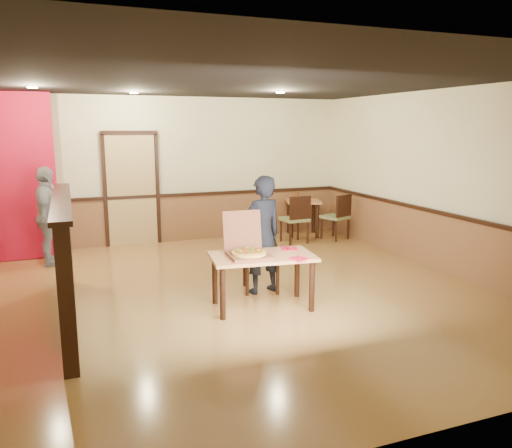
{
  "coord_description": "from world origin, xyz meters",
  "views": [
    {
      "loc": [
        -1.92,
        -6.15,
        2.22
      ],
      "look_at": [
        0.41,
        0.0,
        0.94
      ],
      "focal_mm": 35.0,
      "sensor_mm": 36.0,
      "label": 1
    }
  ],
  "objects": [
    {
      "name": "red_accent_panel",
      "position": [
        -2.9,
        3.0,
        1.4
      ],
      "size": [
        1.6,
        0.2,
        2.78
      ],
      "primitive_type": "cube",
      "color": "#BB0D2D",
      "rests_on": "floor"
    },
    {
      "name": "condiment",
      "position": [
        2.53,
        3.17,
        0.81
      ],
      "size": [
        0.06,
        0.06,
        0.14
      ],
      "primitive_type": "cylinder",
      "color": "brown",
      "rests_on": "side_table"
    },
    {
      "name": "floor",
      "position": [
        0.0,
        0.0,
        0.0
      ],
      "size": [
        7.0,
        7.0,
        0.0
      ],
      "primitive_type": "plane",
      "color": "#A57840",
      "rests_on": "ground"
    },
    {
      "name": "napkin_far",
      "position": [
        0.7,
        -0.44,
        0.68
      ],
      "size": [
        0.26,
        0.26,
        0.01
      ],
      "rotation": [
        0.0,
        0.0,
        -0.28
      ],
      "color": "red",
      "rests_on": "main_table"
    },
    {
      "name": "ceiling",
      "position": [
        0.0,
        0.0,
        2.8
      ],
      "size": [
        7.0,
        7.0,
        0.0
      ],
      "primitive_type": "plane",
      "rotation": [
        3.14,
        0.0,
        0.0
      ],
      "color": "black",
      "rests_on": "wall_back"
    },
    {
      "name": "wall_back",
      "position": [
        0.0,
        3.5,
        1.4
      ],
      "size": [
        7.0,
        0.0,
        7.0
      ],
      "primitive_type": "plane",
      "rotation": [
        1.57,
        0.0,
        0.0
      ],
      "color": "#FCF5C5",
      "rests_on": "floor"
    },
    {
      "name": "spot_a",
      "position": [
        -2.3,
        1.8,
        2.78
      ],
      "size": [
        0.14,
        0.14,
        0.02
      ],
      "primitive_type": "cylinder",
      "color": "#FFE9B2",
      "rests_on": "ceiling"
    },
    {
      "name": "wall_right",
      "position": [
        3.5,
        0.0,
        1.4
      ],
      "size": [
        0.0,
        7.0,
        7.0
      ],
      "primitive_type": "plane",
      "rotation": [
        1.57,
        0.0,
        -1.57
      ],
      "color": "#FCF5C5",
      "rests_on": "floor"
    },
    {
      "name": "diner",
      "position": [
        0.48,
        -0.06,
        0.8
      ],
      "size": [
        0.65,
        0.5,
        1.6
      ],
      "primitive_type": "imported",
      "rotation": [
        0.0,
        0.0,
        3.36
      ],
      "color": "black",
      "rests_on": "floor"
    },
    {
      "name": "pizza",
      "position": [
        0.08,
        -0.64,
        0.73
      ],
      "size": [
        0.52,
        0.52,
        0.03
      ],
      "primitive_type": "cylinder",
      "rotation": [
        0.0,
        0.0,
        -0.28
      ],
      "color": "#EEBA56",
      "rests_on": "pizza_box"
    },
    {
      "name": "spot_c",
      "position": [
        1.4,
        1.5,
        2.78
      ],
      "size": [
        0.14,
        0.14,
        0.02
      ],
      "primitive_type": "cylinder",
      "color": "#FFE9B2",
      "rests_on": "ceiling"
    },
    {
      "name": "side_table",
      "position": [
        2.61,
        3.05,
        0.56
      ],
      "size": [
        0.87,
        0.87,
        0.74
      ],
      "rotation": [
        0.0,
        0.0,
        -0.32
      ],
      "color": "tan",
      "rests_on": "floor"
    },
    {
      "name": "booth_partition",
      "position": [
        -2.0,
        -0.2,
        0.74
      ],
      "size": [
        0.2,
        3.1,
        1.44
      ],
      "color": "black",
      "rests_on": "floor"
    },
    {
      "name": "diner_chair",
      "position": [
        0.51,
        0.09,
        0.55
      ],
      "size": [
        0.61,
        0.61,
        1.01
      ],
      "rotation": [
        0.0,
        0.0,
        -0.26
      ],
      "color": "olive",
      "rests_on": "floor"
    },
    {
      "name": "back_door",
      "position": [
        -0.8,
        3.46,
        1.05
      ],
      "size": [
        0.9,
        0.06,
        2.1
      ],
      "primitive_type": "cube",
      "color": "tan",
      "rests_on": "wall_back"
    },
    {
      "name": "wainscot_back",
      "position": [
        0.0,
        3.47,
        0.45
      ],
      "size": [
        7.0,
        0.04,
        0.9
      ],
      "primitive_type": "cube",
      "color": "brown",
      "rests_on": "floor"
    },
    {
      "name": "chair_rail_right",
      "position": [
        3.45,
        0.0,
        0.92
      ],
      "size": [
        0.06,
        7.0,
        0.06
      ],
      "primitive_type": "cube",
      "color": "black",
      "rests_on": "wall_right"
    },
    {
      "name": "napkin_near",
      "position": [
        0.61,
        -0.93,
        0.68
      ],
      "size": [
        0.27,
        0.27,
        0.01
      ],
      "rotation": [
        0.0,
        0.0,
        0.4
      ],
      "color": "red",
      "rests_on": "main_table"
    },
    {
      "name": "spot_b",
      "position": [
        -0.8,
        2.5,
        2.78
      ],
      "size": [
        0.14,
        0.14,
        0.02
      ],
      "primitive_type": "cylinder",
      "color": "#FFE9B2",
      "rests_on": "ceiling"
    },
    {
      "name": "side_chair_left",
      "position": [
        2.16,
        2.43,
        0.51
      ],
      "size": [
        0.5,
        0.5,
        0.94
      ],
      "rotation": [
        0.0,
        0.0,
        3.22
      ],
      "color": "olive",
      "rests_on": "floor"
    },
    {
      "name": "main_table",
      "position": [
        0.26,
        -0.61,
        0.57
      ],
      "size": [
        1.34,
        0.86,
        0.68
      ],
      "rotation": [
        0.0,
        0.0,
        -0.12
      ],
      "color": "tan",
      "rests_on": "floor"
    },
    {
      "name": "wainscot_right",
      "position": [
        3.47,
        0.0,
        0.45
      ],
      "size": [
        0.04,
        7.0,
        0.9
      ],
      "primitive_type": "cube",
      "color": "brown",
      "rests_on": "floor"
    },
    {
      "name": "pizza_box",
      "position": [
        0.08,
        -0.59,
        0.74
      ],
      "size": [
        0.52,
        0.6,
        0.52
      ],
      "rotation": [
        0.0,
        0.0,
        -0.05
      ],
      "color": "brown",
      "rests_on": "main_table"
    },
    {
      "name": "chair_rail_back",
      "position": [
        0.0,
        3.45,
        0.92
      ],
      "size": [
        7.0,
        0.06,
        0.06
      ],
      "primitive_type": "cube",
      "color": "black",
      "rests_on": "wall_back"
    },
    {
      "name": "passerby",
      "position": [
        -2.26,
        2.44,
        0.81
      ],
      "size": [
        0.46,
        0.97,
        1.61
      ],
      "primitive_type": "imported",
      "rotation": [
        0.0,
        0.0,
        1.5
      ],
      "color": "gray",
      "rests_on": "floor"
    },
    {
      "name": "side_chair_right",
      "position": [
        3.08,
        2.44,
        0.5
      ],
      "size": [
        0.59,
        0.59,
        0.92
      ],
      "rotation": [
        0.0,
        0.0,
        3.52
      ],
      "color": "olive",
      "rests_on": "floor"
    }
  ]
}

